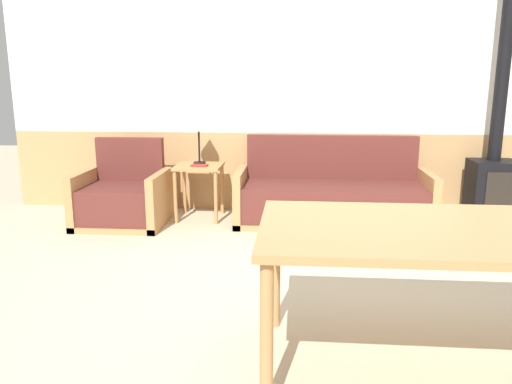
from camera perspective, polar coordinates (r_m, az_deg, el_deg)
ground_plane at (r=3.33m, az=10.00°, el=-13.61°), size 16.00×16.00×0.00m
wall_back at (r=5.62m, az=8.16°, el=11.33°), size 7.20×0.06×2.70m
couch at (r=5.27m, az=8.68°, el=-0.67°), size 2.00×0.77×0.89m
armchair at (r=5.34m, az=-14.97°, el=-0.83°), size 0.88×0.74×0.87m
side_table at (r=5.37m, az=-6.53°, el=1.90°), size 0.49×0.49×0.59m
table_lamp at (r=5.38m, az=-6.59°, el=7.86°), size 0.21×0.21×0.56m
book_stack at (r=5.27m, az=-6.48°, el=3.03°), size 0.18×0.13×0.02m
dining_table at (r=2.62m, az=21.59°, el=-5.23°), size 1.88×0.95×0.77m
wood_stove at (r=5.67m, az=25.64°, el=3.36°), size 0.46×0.41×2.58m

